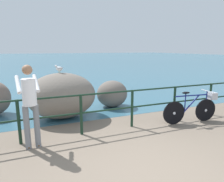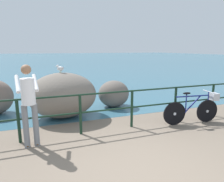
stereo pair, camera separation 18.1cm
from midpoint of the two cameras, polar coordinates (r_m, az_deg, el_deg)
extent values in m
cube|color=#756656|center=(22.78, -17.61, 5.86)|extent=(120.00, 120.00, 0.10)
cube|color=#38667A|center=(50.66, -20.17, 8.73)|extent=(120.00, 90.00, 0.01)
cylinder|color=black|center=(5.00, -25.58, -7.88)|extent=(0.07, 0.07, 1.02)
cylinder|color=black|center=(5.08, -9.63, -6.55)|extent=(0.07, 0.07, 1.02)
cylinder|color=black|center=(5.52, 4.70, -4.92)|extent=(0.07, 0.07, 1.02)
cylinder|color=black|center=(6.25, 16.24, -3.36)|extent=(0.07, 0.07, 1.02)
cylinder|color=black|center=(7.18, 25.07, -2.08)|extent=(0.07, 0.07, 1.02)
cylinder|color=black|center=(5.13, -2.19, -0.52)|extent=(9.77, 0.04, 0.04)
cylinder|color=black|center=(5.25, -2.15, -5.33)|extent=(9.77, 0.04, 0.04)
cylinder|color=black|center=(5.95, 16.11, -5.94)|extent=(0.66, 0.11, 0.66)
cylinder|color=#B7BCC6|center=(5.95, 16.11, -5.94)|extent=(0.09, 0.06, 0.08)
cylinder|color=black|center=(6.53, 23.96, -4.91)|extent=(0.66, 0.11, 0.66)
cylinder|color=#B7BCC6|center=(6.53, 23.96, -4.91)|extent=(0.09, 0.06, 0.08)
cylinder|color=navy|center=(6.11, 20.54, -1.20)|extent=(0.99, 0.15, 0.04)
cylinder|color=navy|center=(6.18, 20.58, -3.31)|extent=(0.50, 0.10, 0.50)
cylinder|color=navy|center=(6.05, 18.99, -3.20)|extent=(0.03, 0.03, 0.53)
ellipsoid|color=black|center=(5.99, 19.18, -0.47)|extent=(0.25, 0.13, 0.06)
cylinder|color=navy|center=(6.46, 24.17, -2.49)|extent=(0.03, 0.03, 0.57)
cylinder|color=#B7BCC6|center=(6.40, 24.39, -0.02)|extent=(0.08, 0.48, 0.03)
cube|color=#B7BCC6|center=(6.55, 25.49, -1.22)|extent=(0.23, 0.26, 0.20)
cylinder|color=slate|center=(4.71, -23.76, -9.37)|extent=(0.12, 0.12, 0.95)
ellipsoid|color=#513319|center=(4.93, -23.39, -13.87)|extent=(0.13, 0.27, 0.08)
cylinder|color=slate|center=(4.72, -21.32, -9.11)|extent=(0.12, 0.12, 0.95)
ellipsoid|color=#513319|center=(4.94, -21.03, -13.60)|extent=(0.13, 0.27, 0.08)
cylinder|color=white|center=(4.51, -23.29, -0.29)|extent=(0.28, 0.28, 0.55)
sphere|color=#9E7051|center=(4.45, -23.76, 5.45)|extent=(0.20, 0.20, 0.20)
cylinder|color=white|center=(4.71, -25.86, 1.67)|extent=(0.14, 0.52, 0.34)
cylinder|color=white|center=(4.74, -21.53, 2.08)|extent=(0.14, 0.52, 0.34)
ellipsoid|color=slate|center=(6.42, -14.65, -1.22)|extent=(2.07, 1.71, 1.38)
ellipsoid|color=#6C6259|center=(7.41, -0.66, -0.77)|extent=(1.12, 1.02, 0.96)
cylinder|color=gold|center=(6.33, -15.47, 5.16)|extent=(0.01, 0.01, 0.06)
cylinder|color=gold|center=(6.36, -15.18, 5.20)|extent=(0.01, 0.01, 0.06)
ellipsoid|color=white|center=(6.33, -15.37, 6.03)|extent=(0.24, 0.27, 0.13)
ellipsoid|color=#9E9EA3|center=(6.31, -15.26, 6.30)|extent=(0.24, 0.26, 0.06)
sphere|color=white|center=(6.41, -16.14, 6.69)|extent=(0.08, 0.08, 0.08)
cone|color=gold|center=(6.45, -16.44, 6.65)|extent=(0.05, 0.05, 0.02)
camera|label=1|loc=(0.09, -90.92, -0.19)|focal=32.65mm
camera|label=2|loc=(0.09, 89.08, 0.19)|focal=32.65mm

